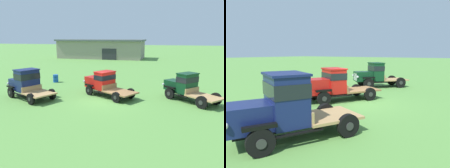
% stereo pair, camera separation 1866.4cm
% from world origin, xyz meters
% --- Properties ---
extents(ground_plane, '(240.00, 240.00, 0.00)m').
position_xyz_m(ground_plane, '(0.00, 0.00, 0.00)').
color(ground_plane, '#5B9342').
extents(vintage_truck_foreground_near, '(5.00, 3.55, 2.35)m').
position_xyz_m(vintage_truck_foreground_near, '(-6.47, -0.73, 1.20)').
color(vintage_truck_foreground_near, black).
rests_on(vintage_truck_foreground_near, ground).
extents(vintage_truck_second_in_line, '(5.17, 3.89, 2.07)m').
position_xyz_m(vintage_truck_second_in_line, '(-0.60, 1.55, 1.07)').
color(vintage_truck_second_in_line, black).
rests_on(vintage_truck_second_in_line, ground).
extents(vintage_truck_midrow_center, '(4.52, 4.29, 2.16)m').
position_xyz_m(vintage_truck_midrow_center, '(6.02, 1.82, 1.10)').
color(vintage_truck_midrow_center, black).
rests_on(vintage_truck_midrow_center, ground).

